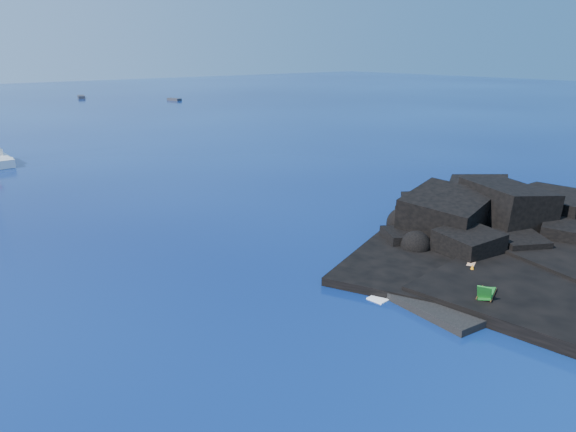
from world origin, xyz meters
The scene contains 10 objects.
ground centered at (0.00, 0.00, 0.00)m, with size 400.00×400.00×0.00m, color #030736.
headland centered at (13.00, 3.00, 0.00)m, with size 24.00×24.00×3.60m, color black, non-canonical shape.
beach centered at (4.50, 0.50, 0.00)m, with size 8.50×6.00×0.70m, color black.
surf_foam centered at (5.00, 5.00, 0.00)m, with size 10.00×8.00×0.06m, color white, non-canonical shape.
deck_chair centered at (3.34, -1.05, 0.94)m, with size 1.72×0.75×1.19m, color #15611C, non-canonical shape.
towel centered at (6.30, 1.68, 0.37)m, with size 1.73×0.82×0.05m, color white.
sunbather centered at (6.30, 1.68, 0.53)m, with size 1.64×0.50×0.27m, color #E2A477, non-canonical shape.
marker_cone centered at (5.66, 1.20, 0.63)m, with size 0.37×0.37×0.56m, color orange.
distant_boat_a centered at (30.71, 125.55, 0.00)m, with size 1.51×4.84×0.65m, color #27272C.
distant_boat_b centered at (44.99, 105.30, 0.00)m, with size 1.26×4.05×0.54m, color #292A2F.
Camera 1 is at (-19.09, -13.63, 11.68)m, focal length 35.00 mm.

